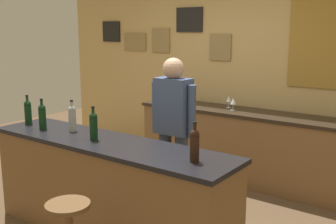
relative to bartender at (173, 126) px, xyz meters
The scene contains 12 objects.
ground_plane 1.02m from the bartender, 117.54° to the right, with size 10.00×10.00×0.00m, color brown.
back_wall 1.75m from the bartender, 95.92° to the left, with size 6.00×0.09×2.80m.
bar_counter 0.91m from the bartender, 103.86° to the right, with size 2.51×0.60×0.92m.
side_counter 1.40m from the bartender, 80.64° to the left, with size 2.93×0.56×0.90m.
bartender is the anchor object (origin of this frame).
wine_bottle_a 1.52m from the bartender, 149.98° to the right, with size 0.07×0.07×0.31m.
wine_bottle_b 1.30m from the bartender, 141.16° to the right, with size 0.07×0.07×0.31m.
wine_bottle_c 0.99m from the bartender, 135.82° to the right, with size 0.07×0.07×0.31m.
wine_bottle_d 0.86m from the bartender, 110.90° to the right, with size 0.07×0.07×0.31m.
wine_bottle_e 1.09m from the bartender, 46.09° to the right, with size 0.07×0.07×0.31m.
wine_glass_a 1.37m from the bartender, 94.29° to the left, with size 0.07×0.07×0.16m.
wine_glass_b 1.25m from the bartender, 88.91° to the left, with size 0.07×0.07×0.16m.
Camera 1 is at (2.51, -2.91, 1.89)m, focal length 43.91 mm.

